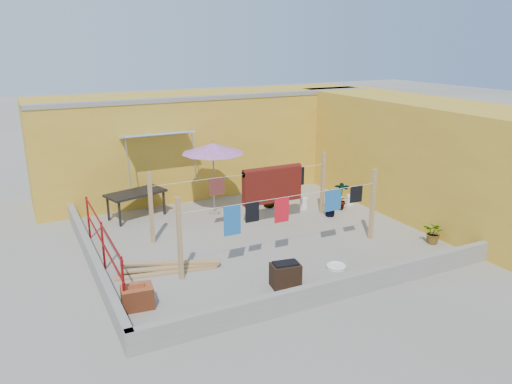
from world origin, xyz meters
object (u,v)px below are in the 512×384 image
water_jug_b (304,203)px  outdoor_table (136,195)px  brazier (285,275)px  white_basin (336,266)px  green_hose (270,195)px  water_jug_a (350,200)px  brick_stack (137,297)px  patio_umbrella (213,149)px  plant_back_a (265,181)px

water_jug_b → outdoor_table: bearing=162.3°
brazier → white_basin: 1.45m
brazier → green_hose: size_ratio=1.28×
water_jug_a → brazier: bearing=-140.0°
outdoor_table → water_jug_b: size_ratio=4.63×
outdoor_table → green_hose: outdoor_table is taller
brick_stack → water_jug_a: (7.31, 3.20, -0.07)m
patio_umbrella → brick_stack: (-3.30, -4.31, -1.69)m
outdoor_table → white_basin: size_ratio=4.04×
patio_umbrella → outdoor_table: 2.51m
water_jug_a → brick_stack: bearing=-156.4°
white_basin → water_jug_b: water_jug_b is taller
brick_stack → patio_umbrella: bearing=52.6°
brick_stack → white_basin: 4.33m
white_basin → patio_umbrella: bearing=102.6°
white_basin → plant_back_a: plant_back_a is taller
green_hose → white_basin: bearing=-102.9°
patio_umbrella → white_basin: 5.06m
water_jug_b → green_hose: size_ratio=0.77×
green_hose → brick_stack: bearing=-137.4°
brazier → water_jug_a: size_ratio=1.85×
patio_umbrella → water_jug_b: (2.53, -0.83, -1.74)m
brick_stack → water_jug_b: bearing=30.9°
plant_back_a → patio_umbrella: bearing=-154.7°
water_jug_a → plant_back_a: size_ratio=0.41×
water_jug_a → outdoor_table: bearing=163.9°
brick_stack → green_hose: bearing=42.6°
patio_umbrella → plant_back_a: 2.86m
patio_umbrella → white_basin: patio_umbrella is taller
water_jug_a → patio_umbrella: bearing=164.5°
white_basin → water_jug_b: (1.51, 3.77, 0.13)m
patio_umbrella → white_basin: size_ratio=4.86×
water_jug_b → green_hose: (-0.28, 1.62, -0.13)m
brick_stack → white_basin: bearing=-3.7°
green_hose → water_jug_a: bearing=-47.3°
brazier → water_jug_a: bearing=40.0°
outdoor_table → green_hose: 4.40m
brick_stack → plant_back_a: (5.51, 5.36, 0.20)m
brazier → green_hose: 6.21m
brazier → water_jug_b: size_ratio=1.66×
brick_stack → brazier: (2.90, -0.51, 0.04)m
brazier → patio_umbrella: bearing=85.3°
outdoor_table → brick_stack: (-1.20, -4.96, -0.46)m
white_basin → water_jug_a: water_jug_a is taller
white_basin → water_jug_a: bearing=49.3°
water_jug_a → plant_back_a: bearing=129.8°
brazier → plant_back_a: size_ratio=0.75×
patio_umbrella → brazier: 5.11m
brazier → white_basin: bearing=8.9°
brazier → brick_stack: bearing=170.1°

